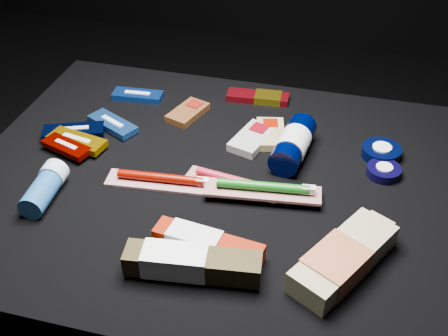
% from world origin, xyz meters
% --- Properties ---
extents(ground, '(3.00, 3.00, 0.00)m').
position_xyz_m(ground, '(0.00, 0.00, 0.00)').
color(ground, black).
rests_on(ground, ground).
extents(cloth_table, '(0.98, 0.78, 0.40)m').
position_xyz_m(cloth_table, '(0.00, 0.00, 0.20)').
color(cloth_table, black).
rests_on(cloth_table, ground).
extents(luna_bar_0, '(0.12, 0.05, 0.02)m').
position_xyz_m(luna_bar_0, '(-0.26, 0.25, 0.41)').
color(luna_bar_0, '#103C9F').
rests_on(luna_bar_0, cloth_table).
extents(luna_bar_1, '(0.13, 0.09, 0.02)m').
position_xyz_m(luna_bar_1, '(-0.26, 0.11, 0.41)').
color(luna_bar_1, '#2058B0').
rests_on(luna_bar_1, cloth_table).
extents(luna_bar_2, '(0.14, 0.09, 0.02)m').
position_xyz_m(luna_bar_2, '(-0.33, 0.06, 0.41)').
color(luna_bar_2, black).
rests_on(luna_bar_2, cloth_table).
extents(luna_bar_3, '(0.13, 0.07, 0.02)m').
position_xyz_m(luna_bar_3, '(-0.31, 0.03, 0.41)').
color(luna_bar_3, '#AF7D02').
rests_on(luna_bar_3, cloth_table).
extents(luna_bar_4, '(0.11, 0.07, 0.01)m').
position_xyz_m(luna_bar_4, '(-0.32, 0.00, 0.42)').
color(luna_bar_4, '#7F0500').
rests_on(luna_bar_4, cloth_table).
extents(clif_bar_0, '(0.08, 0.11, 0.02)m').
position_xyz_m(clif_bar_0, '(-0.12, 0.21, 0.41)').
color(clif_bar_0, '#583116').
rests_on(clif_bar_0, cloth_table).
extents(clif_bar_1, '(0.09, 0.13, 0.02)m').
position_xyz_m(clif_bar_1, '(0.05, 0.14, 0.41)').
color(clif_bar_1, '#A1A09A').
rests_on(clif_bar_1, cloth_table).
extents(clif_bar_2, '(0.08, 0.12, 0.02)m').
position_xyz_m(clif_bar_2, '(0.08, 0.17, 0.41)').
color(clif_bar_2, tan).
rests_on(clif_bar_2, cloth_table).
extents(power_bar, '(0.15, 0.05, 0.02)m').
position_xyz_m(power_bar, '(0.03, 0.31, 0.41)').
color(power_bar, maroon).
rests_on(power_bar, cloth_table).
extents(lotion_bottle, '(0.08, 0.20, 0.06)m').
position_xyz_m(lotion_bottle, '(0.13, 0.11, 0.43)').
color(lotion_bottle, black).
rests_on(lotion_bottle, cloth_table).
extents(cream_tin_upper, '(0.08, 0.08, 0.02)m').
position_xyz_m(cream_tin_upper, '(0.31, 0.15, 0.41)').
color(cream_tin_upper, black).
rests_on(cream_tin_upper, cloth_table).
extents(cream_tin_lower, '(0.07, 0.07, 0.02)m').
position_xyz_m(cream_tin_lower, '(0.32, 0.09, 0.41)').
color(cream_tin_lower, black).
rests_on(cream_tin_lower, cloth_table).
extents(bodywash_bottle, '(0.17, 0.22, 0.05)m').
position_xyz_m(bodywash_bottle, '(0.26, -0.18, 0.42)').
color(bodywash_bottle, tan).
rests_on(bodywash_bottle, cloth_table).
extents(deodorant_stick, '(0.06, 0.12, 0.05)m').
position_xyz_m(deodorant_stick, '(-0.29, -0.14, 0.42)').
color(deodorant_stick, '#1F5189').
rests_on(deodorant_stick, cloth_table).
extents(toothbrush_pack_0, '(0.22, 0.07, 0.02)m').
position_xyz_m(toothbrush_pack_0, '(-0.09, -0.04, 0.41)').
color(toothbrush_pack_0, silver).
rests_on(toothbrush_pack_0, cloth_table).
extents(toothbrush_pack_1, '(0.19, 0.07, 0.02)m').
position_xyz_m(toothbrush_pack_1, '(0.04, -0.02, 0.41)').
color(toothbrush_pack_1, '#A59F99').
rests_on(toothbrush_pack_1, cloth_table).
extents(toothbrush_pack_2, '(0.22, 0.08, 0.02)m').
position_xyz_m(toothbrush_pack_2, '(0.10, -0.04, 0.42)').
color(toothbrush_pack_2, beige).
rests_on(toothbrush_pack_2, cloth_table).
extents(toothpaste_carton_red, '(0.19, 0.07, 0.04)m').
position_xyz_m(toothpaste_carton_red, '(0.03, -0.19, 0.42)').
color(toothpaste_carton_red, '#861200').
rests_on(toothpaste_carton_red, cloth_table).
extents(toothpaste_carton_green, '(0.22, 0.07, 0.04)m').
position_xyz_m(toothpaste_carton_green, '(0.02, -0.25, 0.43)').
color(toothpaste_carton_green, '#31280E').
rests_on(toothpaste_carton_green, cloth_table).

